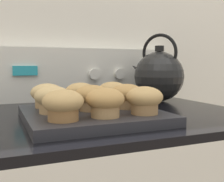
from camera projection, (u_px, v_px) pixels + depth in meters
The scene contains 13 objects.
wall_back at pixel (69, 26), 1.06m from camera, with size 8.00×0.05×2.40m.
control_panel at pixel (73, 74), 1.03m from camera, with size 0.77×0.07×0.19m.
muffin_pan at pixel (92, 115), 0.66m from camera, with size 0.31×0.31×0.02m.
muffin_r0_c0 at pixel (63, 104), 0.54m from camera, with size 0.08×0.08×0.06m.
muffin_r0_c1 at pixel (105, 102), 0.58m from camera, with size 0.08×0.08×0.06m.
muffin_r0_c2 at pixel (144, 100), 0.62m from camera, with size 0.08×0.08×0.06m.
muffin_r1_c0 at pixel (53, 99), 0.63m from camera, with size 0.08×0.08×0.06m.
muffin_r1_c1 at pixel (92, 97), 0.66m from camera, with size 0.08×0.08×0.06m.
muffin_r1_c2 at pixel (127, 96), 0.70m from camera, with size 0.08×0.08×0.06m.
muffin_r2_c0 at pixel (47, 95), 0.71m from camera, with size 0.08×0.08×0.06m.
muffin_r2_c1 at pixel (81, 94), 0.74m from camera, with size 0.08×0.08×0.06m.
muffin_r2_c2 at pixel (113, 92), 0.78m from camera, with size 0.08×0.08×0.06m.
tea_kettle at pixel (159, 75), 0.99m from camera, with size 0.18×0.20×0.24m.
Camera 1 is at (-0.27, -0.39, 1.05)m, focal length 45.00 mm.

